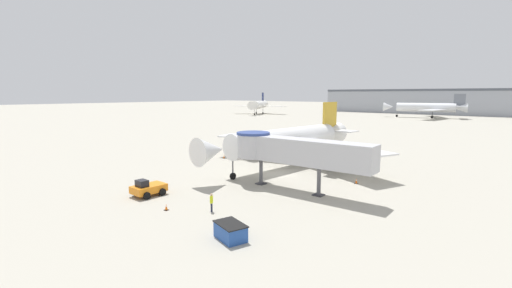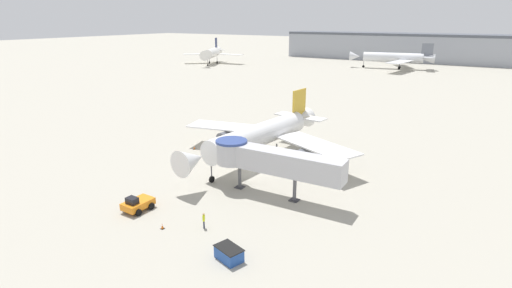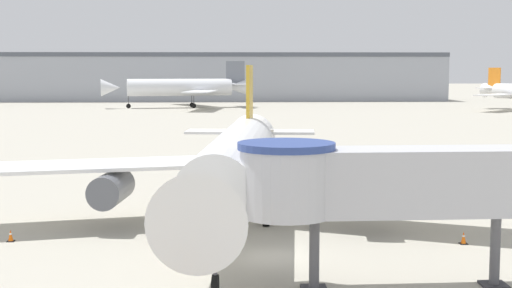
{
  "view_description": "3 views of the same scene",
  "coord_description": "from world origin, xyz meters",
  "px_view_note": "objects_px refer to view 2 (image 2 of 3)",
  "views": [
    {
      "loc": [
        27.25,
        -37.41,
        10.99
      ],
      "look_at": [
        -3.19,
        -0.58,
        4.01
      ],
      "focal_mm": 24.0,
      "sensor_mm": 36.0,
      "label": 1
    },
    {
      "loc": [
        28.97,
        -45.39,
        21.4
      ],
      "look_at": [
        0.53,
        0.33,
        4.32
      ],
      "focal_mm": 28.0,
      "sensor_mm": 36.0,
      "label": 2
    },
    {
      "loc": [
        -2.02,
        -34.83,
        9.43
      ],
      "look_at": [
        -0.71,
        -0.18,
        5.74
      ],
      "focal_mm": 50.0,
      "sensor_mm": 36.0,
      "label": 3
    }
  ],
  "objects_px": {
    "pushback_tug_orange": "(137,204)",
    "traffic_cone_port_wing": "(194,148)",
    "ground_crew_marshaller": "(204,219)",
    "background_jet_gray_tail": "(395,58)",
    "service_container_blue": "(229,253)",
    "jet_bridge": "(267,159)",
    "traffic_cone_starboard_wing": "(326,180)",
    "traffic_cone_apron_front": "(162,226)",
    "main_airplane": "(261,135)",
    "background_jet_navy_tail": "(212,53)"
  },
  "relations": [
    {
      "from": "pushback_tug_orange",
      "to": "traffic_cone_port_wing",
      "type": "height_order",
      "value": "pushback_tug_orange"
    },
    {
      "from": "pushback_tug_orange",
      "to": "ground_crew_marshaller",
      "type": "relative_size",
      "value": 1.98
    },
    {
      "from": "pushback_tug_orange",
      "to": "background_jet_gray_tail",
      "type": "distance_m",
      "value": 153.61
    },
    {
      "from": "service_container_blue",
      "to": "jet_bridge",
      "type": "bearing_deg",
      "value": 106.73
    },
    {
      "from": "traffic_cone_starboard_wing",
      "to": "traffic_cone_apron_front",
      "type": "bearing_deg",
      "value": -115.35
    },
    {
      "from": "jet_bridge",
      "to": "traffic_cone_starboard_wing",
      "type": "bearing_deg",
      "value": 55.08
    },
    {
      "from": "main_airplane",
      "to": "pushback_tug_orange",
      "type": "xyz_separation_m",
      "value": [
        -3.28,
        -22.35,
        -3.26
      ]
    },
    {
      "from": "pushback_tug_orange",
      "to": "traffic_cone_port_wing",
      "type": "relative_size",
      "value": 5.33
    },
    {
      "from": "pushback_tug_orange",
      "to": "main_airplane",
      "type": "bearing_deg",
      "value": 82.78
    },
    {
      "from": "main_airplane",
      "to": "traffic_cone_port_wing",
      "type": "distance_m",
      "value": 13.07
    },
    {
      "from": "background_jet_gray_tail",
      "to": "ground_crew_marshaller",
      "type": "bearing_deg",
      "value": -4.1
    },
    {
      "from": "service_container_blue",
      "to": "traffic_cone_port_wing",
      "type": "xyz_separation_m",
      "value": [
        -23.95,
        23.33,
        -0.32
      ]
    },
    {
      "from": "main_airplane",
      "to": "service_container_blue",
      "type": "bearing_deg",
      "value": -59.76
    },
    {
      "from": "main_airplane",
      "to": "pushback_tug_orange",
      "type": "bearing_deg",
      "value": -93.0
    },
    {
      "from": "traffic_cone_starboard_wing",
      "to": "service_container_blue",
      "type": "bearing_deg",
      "value": -91.64
    },
    {
      "from": "service_container_blue",
      "to": "background_jet_navy_tail",
      "type": "bearing_deg",
      "value": 128.36
    },
    {
      "from": "ground_crew_marshaller",
      "to": "background_jet_navy_tail",
      "type": "relative_size",
      "value": 0.06
    },
    {
      "from": "jet_bridge",
      "to": "traffic_cone_port_wing",
      "type": "bearing_deg",
      "value": 153.51
    },
    {
      "from": "service_container_blue",
      "to": "background_jet_gray_tail",
      "type": "height_order",
      "value": "background_jet_gray_tail"
    },
    {
      "from": "background_jet_navy_tail",
      "to": "ground_crew_marshaller",
      "type": "bearing_deg",
      "value": -77.22
    },
    {
      "from": "service_container_blue",
      "to": "traffic_cone_apron_front",
      "type": "height_order",
      "value": "service_container_blue"
    },
    {
      "from": "ground_crew_marshaller",
      "to": "background_jet_gray_tail",
      "type": "distance_m",
      "value": 153.55
    },
    {
      "from": "main_airplane",
      "to": "pushback_tug_orange",
      "type": "relative_size",
      "value": 8.9
    },
    {
      "from": "background_jet_navy_tail",
      "to": "jet_bridge",
      "type": "bearing_deg",
      "value": -74.28
    },
    {
      "from": "traffic_cone_apron_front",
      "to": "ground_crew_marshaller",
      "type": "xyz_separation_m",
      "value": [
        3.67,
        2.44,
        0.73
      ]
    },
    {
      "from": "jet_bridge",
      "to": "traffic_cone_port_wing",
      "type": "relative_size",
      "value": 25.98
    },
    {
      "from": "traffic_cone_starboard_wing",
      "to": "background_jet_navy_tail",
      "type": "bearing_deg",
      "value": 133.77
    },
    {
      "from": "background_jet_gray_tail",
      "to": "traffic_cone_apron_front",
      "type": "bearing_deg",
      "value": -5.54
    },
    {
      "from": "service_container_blue",
      "to": "traffic_cone_starboard_wing",
      "type": "height_order",
      "value": "service_container_blue"
    },
    {
      "from": "pushback_tug_orange",
      "to": "service_container_blue",
      "type": "height_order",
      "value": "pushback_tug_orange"
    },
    {
      "from": "traffic_cone_starboard_wing",
      "to": "traffic_cone_apron_front",
      "type": "height_order",
      "value": "traffic_cone_starboard_wing"
    },
    {
      "from": "jet_bridge",
      "to": "main_airplane",
      "type": "bearing_deg",
      "value": 122.64
    },
    {
      "from": "service_container_blue",
      "to": "ground_crew_marshaller",
      "type": "bearing_deg",
      "value": 149.56
    },
    {
      "from": "traffic_cone_starboard_wing",
      "to": "background_jet_gray_tail",
      "type": "xyz_separation_m",
      "value": [
        -23.59,
        134.0,
        4.54
      ]
    },
    {
      "from": "pushback_tug_orange",
      "to": "background_jet_gray_tail",
      "type": "xyz_separation_m",
      "value": [
        -8.16,
        153.34,
        4.05
      ]
    },
    {
      "from": "pushback_tug_orange",
      "to": "ground_crew_marshaller",
      "type": "distance_m",
      "value": 9.21
    },
    {
      "from": "traffic_cone_apron_front",
      "to": "ground_crew_marshaller",
      "type": "distance_m",
      "value": 4.47
    },
    {
      "from": "traffic_cone_port_wing",
      "to": "background_jet_gray_tail",
      "type": "bearing_deg",
      "value": 89.58
    },
    {
      "from": "traffic_cone_starboard_wing",
      "to": "ground_crew_marshaller",
      "type": "xyz_separation_m",
      "value": [
        -6.25,
        -18.52,
        0.7
      ]
    },
    {
      "from": "background_jet_navy_tail",
      "to": "traffic_cone_starboard_wing",
      "type": "bearing_deg",
      "value": -70.96
    },
    {
      "from": "traffic_cone_apron_front",
      "to": "background_jet_gray_tail",
      "type": "relative_size",
      "value": 0.02
    },
    {
      "from": "background_jet_gray_tail",
      "to": "traffic_cone_starboard_wing",
      "type": "bearing_deg",
      "value": -0.6
    },
    {
      "from": "pushback_tug_orange",
      "to": "background_jet_navy_tail",
      "type": "bearing_deg",
      "value": 125.75
    },
    {
      "from": "ground_crew_marshaller",
      "to": "main_airplane",
      "type": "bearing_deg",
      "value": 167.57
    },
    {
      "from": "background_jet_gray_tail",
      "to": "service_container_blue",
      "type": "bearing_deg",
      "value": -2.2
    },
    {
      "from": "pushback_tug_orange",
      "to": "traffic_cone_apron_front",
      "type": "distance_m",
      "value": 5.76
    },
    {
      "from": "traffic_cone_port_wing",
      "to": "traffic_cone_apron_front",
      "type": "distance_m",
      "value": 26.82
    },
    {
      "from": "jet_bridge",
      "to": "traffic_cone_starboard_wing",
      "type": "relative_size",
      "value": 24.81
    },
    {
      "from": "background_jet_navy_tail",
      "to": "background_jet_gray_tail",
      "type": "relative_size",
      "value": 0.72
    },
    {
      "from": "pushback_tug_orange",
      "to": "service_container_blue",
      "type": "relative_size",
      "value": 1.15
    }
  ]
}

